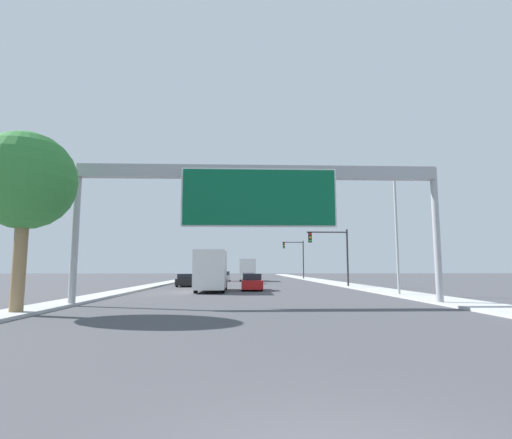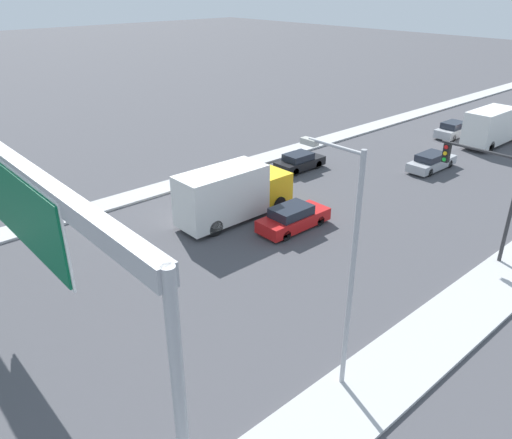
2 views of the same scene
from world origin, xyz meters
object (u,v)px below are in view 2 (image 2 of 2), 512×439
(car_far_right, at_px, (431,162))
(traffic_light_near_intersection, at_px, (488,184))
(car_far_left, at_px, (293,218))
(car_near_left, at_px, (453,130))
(car_near_right, at_px, (299,162))
(street_lamp_right, at_px, (346,257))
(truck_box_secondary, at_px, (232,194))
(sign_gantry, at_px, (24,197))
(truck_box_primary, at_px, (492,127))

(car_far_right, xyz_separation_m, traffic_light_near_intersection, (8.85, -10.41, 3.46))
(car_far_left, relative_size, car_near_left, 1.10)
(car_near_right, relative_size, traffic_light_near_intersection, 0.70)
(car_far_left, xyz_separation_m, car_near_right, (-7.00, 7.89, -0.05))
(traffic_light_near_intersection, bearing_deg, car_near_left, 121.37)
(car_near_left, bearing_deg, car_far_right, -70.44)
(street_lamp_right, bearing_deg, car_far_left, 141.63)
(truck_box_secondary, bearing_deg, car_far_right, 78.78)
(sign_gantry, height_order, car_near_right, sign_gantry)
(traffic_light_near_intersection, bearing_deg, truck_box_secondary, -149.64)
(truck_box_primary, xyz_separation_m, street_lamp_right, (10.05, -33.78, 3.69))
(truck_box_primary, bearing_deg, car_far_left, -90.00)
(car_near_right, bearing_deg, car_near_left, 78.81)
(car_near_left, relative_size, truck_box_primary, 0.56)
(street_lamp_right, bearing_deg, sign_gantry, -145.73)
(car_near_left, height_order, truck_box_primary, truck_box_primary)
(sign_gantry, xyz_separation_m, truck_box_secondary, (-3.50, 12.89, -4.57))
(car_far_left, relative_size, traffic_light_near_intersection, 0.78)
(sign_gantry, relative_size, car_far_right, 4.23)
(truck_box_primary, bearing_deg, truck_box_secondary, -97.19)
(sign_gantry, relative_size, car_near_right, 4.78)
(car_near_right, height_order, truck_box_primary, truck_box_primary)
(traffic_light_near_intersection, distance_m, street_lamp_right, 13.39)
(sign_gantry, distance_m, truck_box_primary, 40.89)
(car_near_right, bearing_deg, traffic_light_near_intersection, -9.22)
(car_far_left, height_order, car_near_right, car_far_left)
(sign_gantry, xyz_separation_m, truck_box_primary, (0.00, 40.63, -4.62))
(car_far_left, bearing_deg, sign_gantry, -90.00)
(traffic_light_near_intersection, bearing_deg, truck_box_primary, 113.35)
(street_lamp_right, bearing_deg, car_near_right, 137.10)
(sign_gantry, distance_m, car_far_left, 15.84)
(truck_box_secondary, relative_size, street_lamp_right, 0.86)
(truck_box_secondary, distance_m, traffic_light_near_intersection, 14.51)
(street_lamp_right, bearing_deg, truck_box_primary, 106.57)
(car_near_left, distance_m, street_lamp_right, 36.47)
(car_far_right, distance_m, street_lamp_right, 26.16)
(car_far_left, bearing_deg, car_near_left, 97.79)
(car_near_right, height_order, car_near_left, car_near_left)
(car_near_right, bearing_deg, truck_box_secondary, -70.36)
(car_near_left, xyz_separation_m, truck_box_primary, (3.50, 0.25, 0.99))
(car_far_left, distance_m, car_far_right, 15.72)
(sign_gantry, distance_m, car_far_right, 31.05)
(truck_box_primary, bearing_deg, traffic_light_near_intersection, -66.65)
(car_far_left, relative_size, car_far_right, 0.99)
(car_far_left, relative_size, truck_box_primary, 0.62)
(car_far_right, relative_size, truck_box_primary, 0.63)
(sign_gantry, xyz_separation_m, car_near_right, (-7.00, 22.70, -5.66))
(traffic_light_near_intersection, bearing_deg, car_far_right, 130.37)
(sign_gantry, bearing_deg, car_far_left, 90.00)
(car_near_left, distance_m, truck_box_primary, 3.65)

